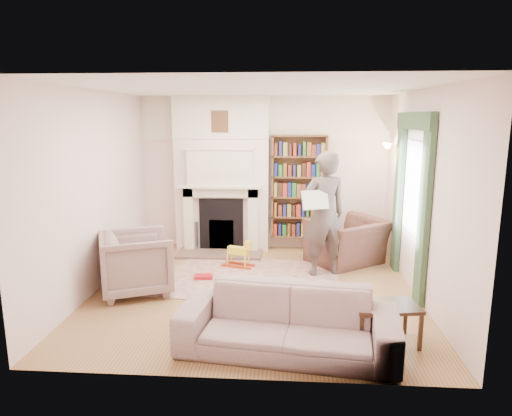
# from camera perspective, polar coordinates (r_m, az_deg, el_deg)

# --- Properties ---
(floor) EXTENTS (4.50, 4.50, 0.00)m
(floor) POSITION_cam_1_polar(r_m,az_deg,el_deg) (6.63, -0.16, -10.23)
(floor) COLOR brown
(floor) RESTS_ON ground
(ceiling) EXTENTS (4.50, 4.50, 0.00)m
(ceiling) POSITION_cam_1_polar(r_m,az_deg,el_deg) (6.17, -0.17, 14.73)
(ceiling) COLOR white
(ceiling) RESTS_ON wall_back
(wall_back) EXTENTS (4.50, 0.00, 4.50)m
(wall_back) POSITION_cam_1_polar(r_m,az_deg,el_deg) (8.47, 0.96, 4.34)
(wall_back) COLOR #F3DED3
(wall_back) RESTS_ON floor
(wall_front) EXTENTS (4.50, 0.00, 4.50)m
(wall_front) POSITION_cam_1_polar(r_m,az_deg,el_deg) (4.05, -2.51, -3.53)
(wall_front) COLOR #F3DED3
(wall_front) RESTS_ON floor
(wall_left) EXTENTS (0.00, 4.50, 4.50)m
(wall_left) POSITION_cam_1_polar(r_m,az_deg,el_deg) (6.79, -19.47, 1.92)
(wall_left) COLOR #F3DED3
(wall_left) RESTS_ON floor
(wall_right) EXTENTS (0.00, 4.50, 4.50)m
(wall_right) POSITION_cam_1_polar(r_m,az_deg,el_deg) (6.48, 20.09, 1.45)
(wall_right) COLOR #F3DED3
(wall_right) RESTS_ON floor
(fireplace) EXTENTS (1.70, 0.58, 2.80)m
(fireplace) POSITION_cam_1_polar(r_m,az_deg,el_deg) (8.35, -4.28, 4.11)
(fireplace) COLOR #F3DED3
(fireplace) RESTS_ON floor
(bookcase) EXTENTS (1.00, 0.24, 1.85)m
(bookcase) POSITION_cam_1_polar(r_m,az_deg,el_deg) (8.36, 5.37, 2.64)
(bookcase) COLOR brown
(bookcase) RESTS_ON floor
(window) EXTENTS (0.02, 0.90, 1.30)m
(window) POSITION_cam_1_polar(r_m,az_deg,el_deg) (6.85, 19.10, 2.44)
(window) COLOR silver
(window) RESTS_ON wall_right
(curtain_left) EXTENTS (0.07, 0.32, 2.40)m
(curtain_left) POSITION_cam_1_polar(r_m,az_deg,el_deg) (6.22, 20.27, -0.84)
(curtain_left) COLOR #2D462D
(curtain_left) RESTS_ON floor
(curtain_right) EXTENTS (0.07, 0.32, 2.40)m
(curtain_right) POSITION_cam_1_polar(r_m,az_deg,el_deg) (7.55, 17.38, 1.41)
(curtain_right) COLOR #2D462D
(curtain_right) RESTS_ON floor
(pelmet) EXTENTS (0.09, 1.70, 0.24)m
(pelmet) POSITION_cam_1_polar(r_m,az_deg,el_deg) (6.77, 19.25, 10.25)
(pelmet) COLOR #2D462D
(pelmet) RESTS_ON wall_right
(wall_sconce) EXTENTS (0.20, 0.24, 0.24)m
(wall_sconce) POSITION_cam_1_polar(r_m,az_deg,el_deg) (7.82, 15.80, 7.01)
(wall_sconce) COLOR gold
(wall_sconce) RESTS_ON wall_right
(rug) EXTENTS (2.85, 2.34, 0.01)m
(rug) POSITION_cam_1_polar(r_m,az_deg,el_deg) (7.06, -0.56, -8.78)
(rug) COLOR #C6B896
(rug) RESTS_ON floor
(armchair_reading) EXTENTS (1.53, 1.50, 0.75)m
(armchair_reading) POSITION_cam_1_polar(r_m,az_deg,el_deg) (7.83, 11.32, -4.11)
(armchair_reading) COLOR #432C23
(armchair_reading) RESTS_ON floor
(armchair_left) EXTENTS (1.24, 1.22, 0.86)m
(armchair_left) POSITION_cam_1_polar(r_m,az_deg,el_deg) (6.63, -14.71, -6.64)
(armchair_left) COLOR #A09384
(armchair_left) RESTS_ON floor
(sofa) EXTENTS (2.36, 1.16, 0.66)m
(sofa) POSITION_cam_1_polar(r_m,az_deg,el_deg) (4.93, 3.94, -13.97)
(sofa) COLOR #BBA89A
(sofa) RESTS_ON floor
(man_reading) EXTENTS (0.82, 0.68, 1.94)m
(man_reading) POSITION_cam_1_polar(r_m,az_deg,el_deg) (7.07, 8.49, -0.76)
(man_reading) COLOR #4F433F
(man_reading) RESTS_ON floor
(newspaper) EXTENTS (0.43, 0.25, 0.28)m
(newspaper) POSITION_cam_1_polar(r_m,az_deg,el_deg) (6.81, 7.42, 1.02)
(newspaper) COLOR silver
(newspaper) RESTS_ON man_reading
(coffee_table) EXTENTS (0.76, 0.56, 0.45)m
(coffee_table) POSITION_cam_1_polar(r_m,az_deg,el_deg) (5.31, 15.76, -13.76)
(coffee_table) COLOR #372513
(coffee_table) RESTS_ON floor
(paraffin_heater) EXTENTS (0.28, 0.28, 0.55)m
(paraffin_heater) POSITION_cam_1_polar(r_m,az_deg,el_deg) (8.51, -8.01, -3.45)
(paraffin_heater) COLOR #919398
(paraffin_heater) RESTS_ON floor
(rocking_horse) EXTENTS (0.56, 0.35, 0.46)m
(rocking_horse) POSITION_cam_1_polar(r_m,az_deg,el_deg) (7.51, -2.26, -5.73)
(rocking_horse) COLOR yellow
(rocking_horse) RESTS_ON rug
(board_game) EXTENTS (0.42, 0.42, 0.03)m
(board_game) POSITION_cam_1_polar(r_m,az_deg,el_deg) (6.47, -3.21, -10.53)
(board_game) COLOR #E6CF51
(board_game) RESTS_ON rug
(game_box_lid) EXTENTS (0.30, 0.22, 0.05)m
(game_box_lid) POSITION_cam_1_polar(r_m,az_deg,el_deg) (7.09, -6.58, -8.50)
(game_box_lid) COLOR #AA131D
(game_box_lid) RESTS_ON rug
(comic_annuals) EXTENTS (0.55, 0.37, 0.02)m
(comic_annuals) POSITION_cam_1_polar(r_m,az_deg,el_deg) (6.21, 2.16, -11.58)
(comic_annuals) COLOR red
(comic_annuals) RESTS_ON rug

